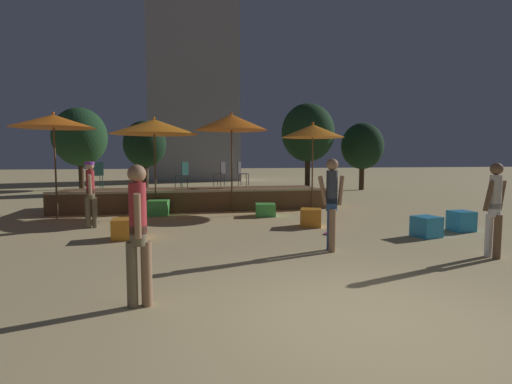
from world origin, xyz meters
The scene contains 26 objects.
ground_plane centered at (0.00, 0.00, 0.00)m, with size 120.00×120.00×0.00m, color tan.
wooden_deck centered at (-1.40, 10.38, 0.33)m, with size 9.17×2.53×0.73m.
patio_umbrella_0 centered at (-0.21, 9.04, 2.93)m, with size 2.36×2.36×3.27m.
patio_umbrella_1 centered at (2.58, 9.03, 2.68)m, with size 2.13×2.13×2.99m.
patio_umbrella_2 centered at (-2.65, 9.12, 2.76)m, with size 2.75×2.75×3.07m.
patio_umbrella_3 centered at (-5.46, 8.61, 2.84)m, with size 2.34×2.34×3.11m.
cube_seat_0 centered at (-2.56, 8.71, 0.23)m, with size 0.70×0.70×0.47m.
cube_seat_1 centered at (-3.12, 5.17, 0.22)m, with size 0.60×0.60×0.45m.
cube_seat_2 centered at (4.84, 4.51, 0.24)m, with size 0.52×0.52×0.49m.
cube_seat_3 centered at (3.55, 4.03, 0.23)m, with size 0.61×0.61×0.47m.
cube_seat_4 centered at (1.43, 5.85, 0.23)m, with size 0.68×0.68×0.46m.
cube_seat_5 centered at (0.67, 7.89, 0.19)m, with size 0.68×0.68×0.38m.
person_0 centered at (3.55, 2.10, 0.92)m, with size 0.53×0.29×1.71m.
person_1 centered at (0.90, 3.16, 0.98)m, with size 0.51×0.30×1.78m.
person_3 centered at (-2.46, 0.91, 0.93)m, with size 0.30×0.53×1.72m.
person_4 centered at (-4.14, 6.74, 0.95)m, with size 0.29×0.52×1.70m.
bistro_chair_0 centered at (-4.63, 10.41, 1.28)m, with size 0.46×0.46×0.90m.
bistro_chair_1 centered at (-0.34, 10.95, 1.28)m, with size 0.48×0.47×0.90m.
bistro_chair_2 centered at (-1.75, 10.30, 1.28)m, with size 0.48×0.48×0.90m.
bistro_chair_3 centered at (0.41, 10.84, 1.28)m, with size 0.46×0.46×0.90m.
frisbee_disc centered at (1.49, 4.72, 0.02)m, with size 0.24×0.24×0.03m.
background_tree_0 centered at (8.06, 16.44, 2.40)m, with size 2.30×2.30×3.68m.
background_tree_1 centered at (-3.57, 17.62, 2.46)m, with size 2.18×2.18×3.68m.
background_tree_2 centered at (-7.23, 19.94, 2.92)m, with size 2.94×2.94×4.55m.
background_tree_3 centered at (4.93, 16.47, 3.10)m, with size 2.81×2.81×4.66m.
distant_building centered at (-0.59, 27.42, 7.29)m, with size 6.69×3.77×14.58m.
Camera 1 is at (-2.01, -3.98, 1.81)m, focal length 28.00 mm.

